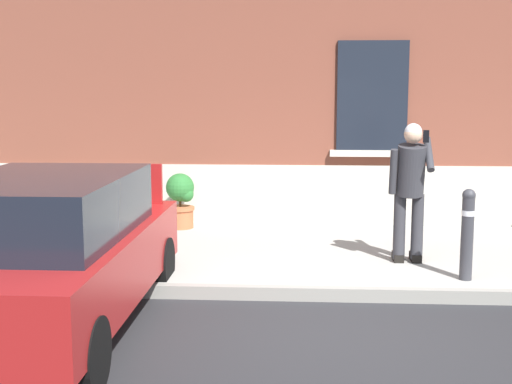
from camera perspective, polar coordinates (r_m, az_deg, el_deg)
The scene contains 9 objects.
ground_plane at distance 6.80m, azimuth 5.33°, elevation -11.26°, with size 80.00×80.00×0.00m, color #232326.
sidewalk at distance 9.46m, azimuth 4.80°, elevation -5.13°, with size 24.00×3.60×0.15m, color #99968E.
curb_edge at distance 7.67m, azimuth 5.11°, elevation -8.37°, with size 24.00×0.12×0.15m, color gray.
building_facade at distance 11.78m, azimuth 4.80°, elevation 15.40°, with size 24.00×1.52×7.50m.
hatchback_car_red at distance 6.86m, azimuth -16.76°, elevation -4.53°, with size 1.80×4.07×1.50m.
bollard_near_person at distance 8.13m, azimuth 17.06°, elevation -3.10°, with size 0.15×0.15×1.04m.
person_on_phone at distance 8.67m, azimuth 12.63°, elevation 0.67°, with size 0.51×0.51×1.74m.
planter_cream at distance 11.24m, azimuth -18.62°, elevation -0.64°, with size 0.44×0.44×0.86m.
planter_terracotta at distance 10.80m, azimuth -6.24°, elevation -0.60°, with size 0.44×0.44×0.86m.
Camera 1 is at (-0.23, -6.40, 2.28)m, focal length 48.43 mm.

